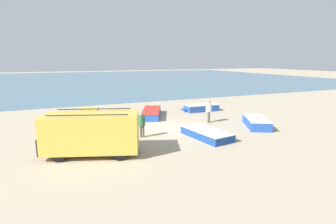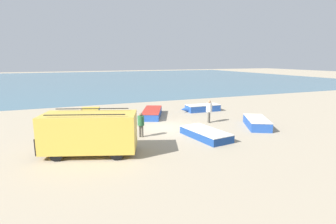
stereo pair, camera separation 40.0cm
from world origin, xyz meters
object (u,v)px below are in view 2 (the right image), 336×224
fishing_rowboat_2 (204,133)px  fishing_rowboat_4 (152,113)px  parked_van (89,132)px  fishing_rowboat_0 (88,114)px  fisherman_1 (81,120)px  fisherman_2 (209,109)px  fishing_rowboat_3 (256,122)px  fisherman_0 (141,123)px  fishing_rowboat_1 (201,108)px

fishing_rowboat_2 → fishing_rowboat_4: size_ratio=0.86×
parked_van → fishing_rowboat_4: (6.14, 7.94, -0.92)m
fishing_rowboat_0 → fisherman_1: size_ratio=2.99×
fishing_rowboat_4 → fisherman_1: size_ratio=2.85×
parked_van → fisherman_2: (9.57, 3.85, -0.14)m
fishing_rowboat_0 → fisherman_2: (8.86, -5.50, 0.80)m
fishing_rowboat_3 → fisherman_0: (-8.87, 0.60, 0.64)m
fishing_rowboat_1 → fishing_rowboat_3: 6.89m
parked_van → fisherman_2: bearing=-139.2°
fishing_rowboat_1 → fisherman_0: fisherman_0 is taller
fishing_rowboat_4 → fishing_rowboat_0: bearing=99.2°
fishing_rowboat_0 → fisherman_1: 5.70m
fisherman_1 → fisherman_2: (9.74, 0.07, 0.00)m
fishing_rowboat_1 → fisherman_0: size_ratio=2.45×
fishing_rowboat_1 → fishing_rowboat_3: size_ratio=0.98×
fishing_rowboat_0 → fishing_rowboat_3: bearing=-110.9°
fishing_rowboat_2 → fisherman_0: (-3.81, 1.61, 0.71)m
parked_van → fishing_rowboat_3: parked_van is taller
fisherman_0 → fishing_rowboat_4: bearing=-173.0°
fishing_rowboat_4 → fisherman_1: (-6.31, -4.16, 0.78)m
fishing_rowboat_1 → fishing_rowboat_2: size_ratio=0.89×
fishing_rowboat_4 → fishing_rowboat_3: bearing=-112.9°
fisherman_0 → parked_van: bearing=-27.4°
fisherman_0 → fisherman_1: bearing=-84.4°
fishing_rowboat_2 → fishing_rowboat_3: 5.15m
fisherman_0 → fisherman_1: 3.98m
fishing_rowboat_2 → fisherman_1: fisherman_1 is taller
fishing_rowboat_0 → fishing_rowboat_1: size_ratio=1.36×
fisherman_2 → fishing_rowboat_4: bearing=-4.5°
fishing_rowboat_0 → fisherman_1: bearing=-175.4°
fishing_rowboat_0 → fisherman_0: (2.69, -7.33, 0.68)m
fishing_rowboat_4 → fisherman_1: 7.60m
fisherman_0 → fisherman_1: fisherman_1 is taller
fishing_rowboat_2 → fisherman_2: fisherman_2 is taller
parked_van → fisherman_1: 3.79m
fishing_rowboat_3 → fisherman_2: 3.71m
parked_van → fisherman_0: parked_van is taller
fishing_rowboat_2 → fishing_rowboat_3: fishing_rowboat_3 is taller
fishing_rowboat_1 → fisherman_2: bearing=70.0°
fishing_rowboat_4 → fisherman_0: (-2.74, -5.91, 0.67)m
fishing_rowboat_0 → fishing_rowboat_4: size_ratio=1.05×
fisherman_0 → fishing_rowboat_1: bearing=160.0°
parked_van → fisherman_2: 10.32m
fisherman_0 → fishing_rowboat_2: bearing=99.0°
parked_van → fisherman_0: size_ratio=3.26×
parked_van → fishing_rowboat_3: 12.38m
fishing_rowboat_3 → fishing_rowboat_1: bearing=35.8°
fishing_rowboat_4 → fishing_rowboat_1: bearing=-62.7°
fishing_rowboat_0 → fishing_rowboat_3: (11.56, -7.93, 0.04)m
fisherman_1 → fishing_rowboat_2: bearing=-163.7°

